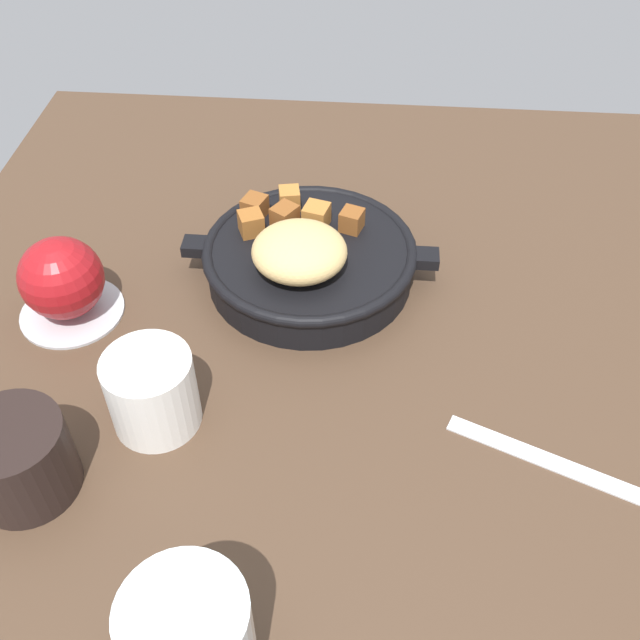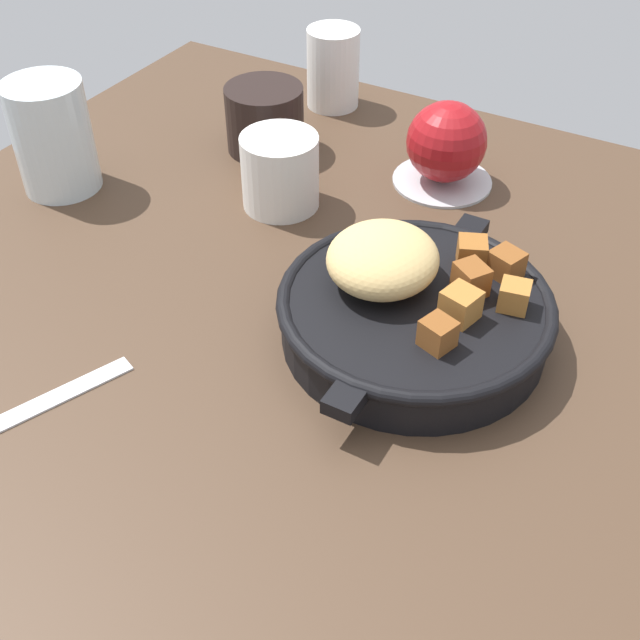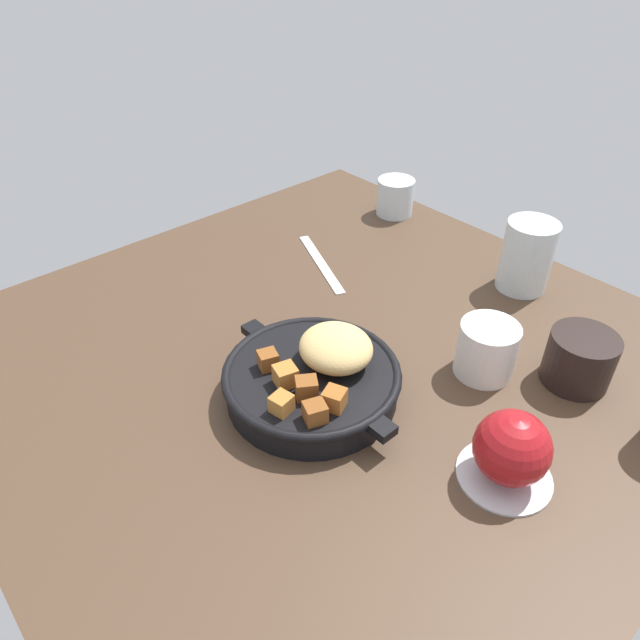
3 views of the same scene
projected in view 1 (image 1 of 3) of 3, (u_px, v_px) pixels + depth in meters
The scene contains 7 objects.
ground_plane at pixel (354, 337), 72.53cm from camera, with size 90.70×89.73×2.40cm, color #473323.
cast_iron_skillet at pixel (308, 257), 74.78cm from camera, with size 26.28×22.00×8.44cm.
saucer_plate at pixel (71, 312), 72.92cm from camera, with size 10.27×10.27×0.60cm, color #B7BABF.
red_apple at pixel (61, 280), 69.86cm from camera, with size 8.09×8.09×8.09cm, color maroon.
butter_knife at pixel (561, 465), 60.29cm from camera, with size 19.40×1.60×0.36cm, color silver.
ceramic_mug_white at pixel (152, 392), 61.32cm from camera, with size 7.56×7.56×7.36cm, color silver.
coffee_mug_dark at pixel (18, 459), 56.73cm from camera, with size 8.42×8.42×7.04cm, color black.
Camera 1 is at (-0.67, 50.26, 51.23)cm, focal length 41.03 mm.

